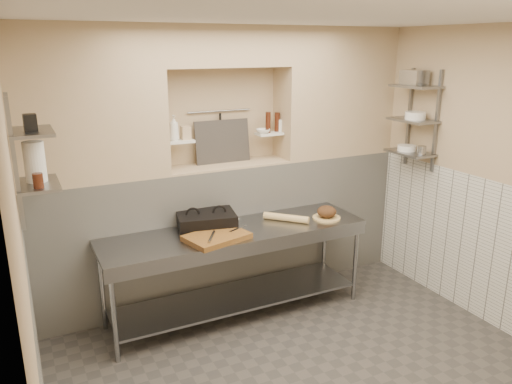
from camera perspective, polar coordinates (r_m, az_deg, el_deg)
floor at (r=4.42m, az=6.49°, el=-20.71°), size 4.00×3.90×0.10m
ceiling at (r=3.53m, az=8.09°, el=20.19°), size 4.00×3.90×0.10m
wall_left at (r=3.17m, az=-25.91°, el=-7.75°), size 0.10×3.90×2.80m
wall_right at (r=5.11m, az=26.81°, el=0.96°), size 0.10×3.90×2.80m
wall_back at (r=5.44m, az=-4.41°, el=3.55°), size 4.00×0.10×2.80m
backwall_lower at (r=5.42m, az=-3.25°, el=-4.21°), size 4.00×0.40×1.40m
alcove_sill at (r=5.21m, az=-3.38°, el=3.11°), size 1.30×0.40×0.02m
backwall_pillar_left at (r=4.75m, az=-18.61°, el=9.44°), size 1.35×0.40×1.40m
backwall_pillar_right at (r=5.74m, az=9.01°, el=11.16°), size 1.35×0.40×1.40m
backwall_header at (r=5.07m, az=-3.61°, el=16.31°), size 1.30×0.40×0.40m
wainscot_left at (r=3.50m, az=-23.39°, el=-18.19°), size 0.02×3.90×1.40m
wainscot_right at (r=5.28m, az=25.43°, el=-6.46°), size 0.02×3.90×1.40m
alcove_shelf_left at (r=4.99m, az=-8.76°, el=5.74°), size 0.28×0.16×0.02m
alcove_shelf_right at (r=5.36m, az=1.53°, el=6.68°), size 0.28×0.16×0.02m
utensil_rail at (r=5.27m, az=-4.21°, el=9.21°), size 0.70×0.02×0.02m
hanging_steel at (r=5.28m, az=-4.09°, el=7.36°), size 0.02×0.02×0.30m
splash_panel at (r=5.26m, az=-3.85°, el=5.78°), size 0.60×0.08×0.45m
shelf_rail_left_a at (r=4.26m, az=-25.94°, el=3.81°), size 0.03×0.03×0.95m
shelf_rail_left_b at (r=3.86m, az=-25.81°, el=2.69°), size 0.03×0.03×0.95m
wall_shelf_left_lower at (r=4.11m, az=-23.66°, el=0.80°), size 0.30×0.50×0.02m
wall_shelf_left_upper at (r=4.03m, az=-24.32°, el=6.29°), size 0.30×0.50×0.03m
shelf_rail_right_a at (r=5.79m, az=17.11°, el=8.19°), size 0.03×0.03×1.05m
shelf_rail_right_b at (r=5.51m, az=19.94°, el=7.55°), size 0.03×0.03×1.05m
wall_shelf_right_lower at (r=5.61m, az=17.18°, el=4.31°), size 0.30×0.50×0.02m
wall_shelf_right_mid at (r=5.56m, az=17.48°, el=7.84°), size 0.30×0.50×0.02m
wall_shelf_right_upper at (r=5.52m, az=17.80°, el=11.43°), size 0.30×0.50×0.03m
prep_table at (r=4.90m, az=-2.29°, el=-7.22°), size 2.60×0.70×0.90m
panini_press at (r=4.87m, az=-5.70°, el=-3.26°), size 0.62×0.50×0.15m
cutting_board at (r=4.59m, az=-4.51°, el=-5.14°), size 0.63×0.51×0.05m
knife_blade at (r=4.72m, az=-2.08°, el=-4.19°), size 0.22×0.12×0.01m
tongs at (r=4.51m, az=-5.10°, el=-5.13°), size 0.16×0.24×0.02m
mixing_bowl at (r=4.98m, az=-3.30°, el=-3.34°), size 0.27×0.27×0.05m
rolling_pin at (r=5.05m, az=3.47°, el=-2.95°), size 0.38×0.39×0.07m
bread_board at (r=5.17m, az=8.06°, el=-2.94°), size 0.29×0.29×0.02m
bread_loaf at (r=5.15m, az=8.09°, el=-2.23°), size 0.20×0.20×0.12m
bottle_soap at (r=4.95m, az=-9.36°, el=7.22°), size 0.10×0.10×0.25m
jar_alcove at (r=5.00m, az=-8.04°, el=6.71°), size 0.09×0.09×0.13m
bowl_alcove at (r=5.31m, az=0.82°, el=6.97°), size 0.19×0.19×0.05m
condiment_a at (r=5.42m, az=2.43°, el=8.01°), size 0.06×0.06×0.21m
condiment_b at (r=5.35m, az=1.39°, el=7.98°), size 0.05×0.05×0.22m
condiment_c at (r=5.44m, az=2.68°, el=7.62°), size 0.07×0.07×0.13m
jug_left at (r=4.11m, az=-23.97°, el=3.18°), size 0.15×0.15×0.31m
jar_left at (r=3.94m, az=-23.64°, el=1.19°), size 0.07×0.07×0.11m
box_left_upper at (r=3.96m, az=-24.41°, el=7.23°), size 0.09×0.09×0.12m
bowl_right at (r=5.64m, az=16.84°, el=4.84°), size 0.20×0.20×0.06m
canister_right at (r=5.49m, az=18.41°, el=4.55°), size 0.09×0.09×0.09m
bowl_right_mid at (r=5.53m, az=17.75°, el=8.32°), size 0.21×0.21×0.08m
basket_right at (r=5.54m, az=17.64°, el=12.37°), size 0.21×0.25×0.15m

